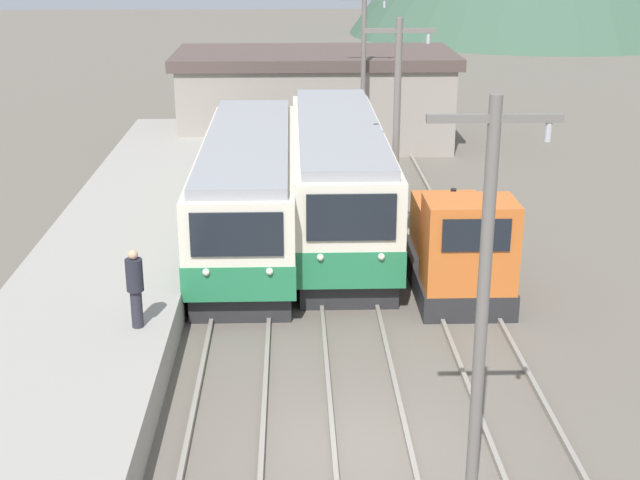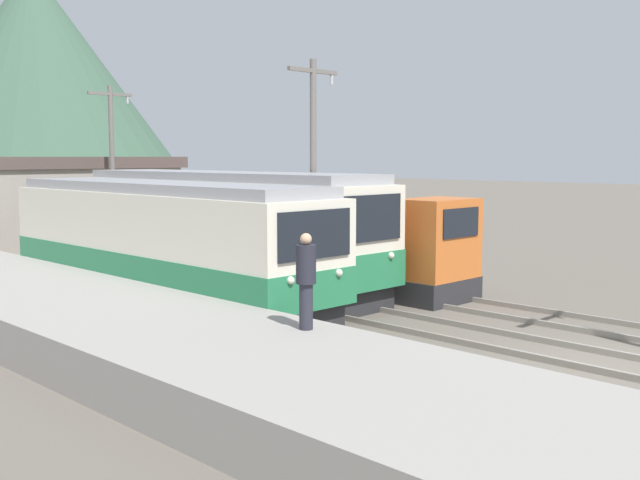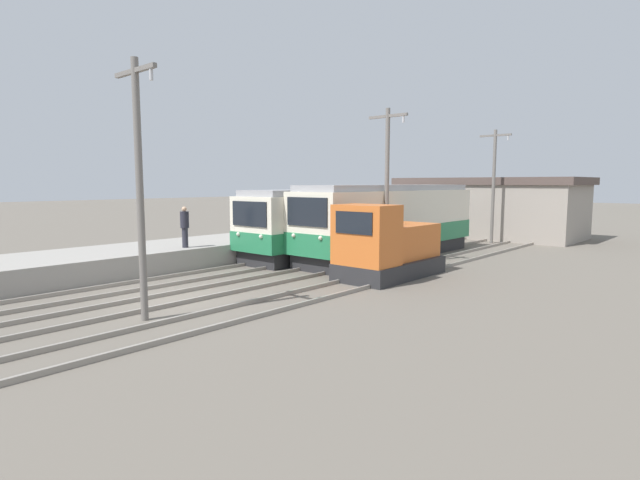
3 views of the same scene
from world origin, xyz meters
name	(u,v)px [view 2 (image 2 of 3)]	position (x,y,z in m)	size (l,w,h in m)	color
ground_plane	(603,367)	(0.00, 0.00, 0.00)	(200.00, 200.00, 0.00)	#665E54
platform_left	(410,422)	(-6.25, 0.00, 0.48)	(4.50, 54.00, 0.95)	gray
track_left	(538,392)	(-2.60, 0.00, 0.07)	(1.54, 60.00, 0.14)	gray
track_center	(607,362)	(0.20, 0.00, 0.07)	(1.54, 60.00, 0.14)	gray
commuter_train_left	(162,247)	(-2.60, 11.81, 1.63)	(2.84, 12.54, 3.49)	#28282B
commuter_train_center	(223,235)	(0.20, 12.58, 1.73)	(2.84, 12.62, 3.72)	#28282B
shunting_locomotive	(399,256)	(3.20, 7.83, 1.21)	(2.40, 4.97, 3.00)	#28282B
catenary_mast_mid	(313,167)	(1.71, 10.02, 3.88)	(2.00, 0.20, 7.12)	slate
catenary_mast_far	(112,164)	(1.71, 21.98, 3.88)	(2.00, 0.20, 7.12)	slate
person_on_platform	(306,277)	(-4.74, 3.67, 1.95)	(0.38, 0.38, 1.83)	#282833
station_building	(28,204)	(-0.19, 26.00, 2.12)	(12.60, 6.30, 4.19)	gray
mountain_backdrop	(35,82)	(21.36, 72.01, 12.01)	(34.04, 34.04, 24.02)	#3D5B47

